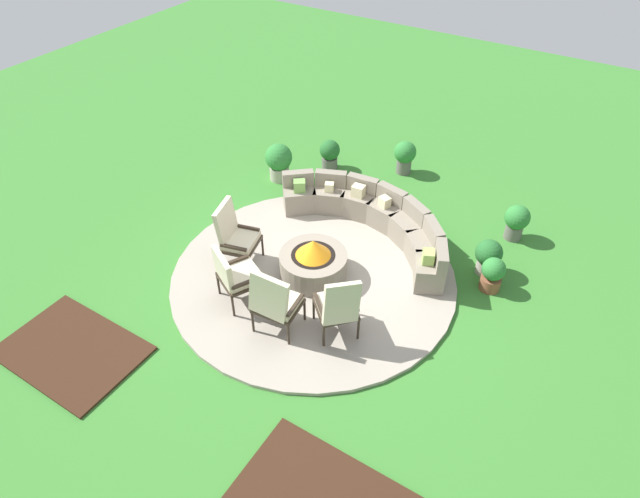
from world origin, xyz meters
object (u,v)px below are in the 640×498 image
fire_pit (313,262)px  lounge_chair_front_right (235,274)px  potted_plant_0 (405,155)px  potted_plant_3 (493,274)px  curved_stone_bench (374,219)px  potted_plant_2 (279,160)px  potted_plant_1 (517,220)px  lounge_chair_front_left (235,234)px  potted_plant_4 (330,153)px  potted_plant_5 (488,256)px  lounge_chair_back_left (274,301)px  lounge_chair_back_right (338,306)px

fire_pit → lounge_chair_front_right: lounge_chair_front_right is taller
potted_plant_0 → potted_plant_3: bearing=-42.5°
curved_stone_bench → potted_plant_2: 2.53m
potted_plant_1 → potted_plant_2: potted_plant_2 is taller
lounge_chair_front_right → potted_plant_1: (3.10, 3.80, -0.21)m
lounge_chair_front_left → potted_plant_2: (-0.92, 2.50, -0.21)m
lounge_chair_front_left → potted_plant_2: size_ratio=1.46×
potted_plant_1 → curved_stone_bench: bearing=-149.9°
fire_pit → curved_stone_bench: 1.51m
potted_plant_0 → potted_plant_4: (-1.38, -0.65, -0.05)m
lounge_chair_front_right → potted_plant_2: (-1.47, 3.20, -0.16)m
lounge_chair_front_right → potted_plant_5: size_ratio=1.59×
potted_plant_5 → potted_plant_1: bearing=84.3°
fire_pit → lounge_chair_front_left: bearing=-162.1°
lounge_chair_back_left → potted_plant_5: size_ratio=1.86×
lounge_chair_back_left → potted_plant_3: size_ratio=2.00×
fire_pit → lounge_chair_back_right: size_ratio=0.98×
fire_pit → curved_stone_bench: curved_stone_bench is taller
potted_plant_3 → potted_plant_5: 0.38m
lounge_chair_front_left → potted_plant_1: size_ratio=1.70×
potted_plant_0 → potted_plant_4: size_ratio=1.11×
potted_plant_3 → potted_plant_2: bearing=169.5°
lounge_chair_front_right → potted_plant_3: lounge_chair_front_right is taller
fire_pit → potted_plant_3: size_ratio=1.83×
potted_plant_1 → potted_plant_0: bearing=159.8°
lounge_chair_front_left → potted_plant_1: bearing=116.0°
lounge_chair_back_left → potted_plant_0: lounge_chair_back_left is taller
lounge_chair_front_left → potted_plant_0: bearing=150.4°
potted_plant_2 → potted_plant_1: bearing=7.6°
curved_stone_bench → lounge_chair_back_left: lounge_chair_back_left is taller
potted_plant_1 → potted_plant_4: size_ratio=1.05×
lounge_chair_front_right → potted_plant_2: bearing=141.9°
lounge_chair_back_left → lounge_chair_front_right: bearing=160.4°
lounge_chair_front_left → lounge_chair_front_right: lounge_chair_front_left is taller
lounge_chair_front_right → potted_plant_2: lounge_chair_front_right is taller
fire_pit → potted_plant_1: bearing=48.2°
lounge_chair_front_left → potted_plant_4: bearing=170.3°
lounge_chair_front_left → potted_plant_5: bearing=104.7°
lounge_chair_back_right → potted_plant_4: (-2.46, 3.87, -0.27)m
potted_plant_4 → potted_plant_5: (3.82, -1.43, 0.01)m
potted_plant_5 → potted_plant_4: bearing=159.5°
lounge_chair_back_right → potted_plant_5: bearing=13.7°
lounge_chair_front_left → potted_plant_0: 4.20m
curved_stone_bench → potted_plant_1: size_ratio=5.33×
lounge_chair_back_left → potted_plant_5: bearing=46.2°
lounge_chair_front_left → lounge_chair_back_left: size_ratio=0.95×
curved_stone_bench → lounge_chair_back_left: 2.78m
fire_pit → potted_plant_0: size_ratio=1.56×
lounge_chair_front_left → lounge_chair_back_left: (1.40, -0.88, 0.01)m
fire_pit → lounge_chair_back_right: 1.32m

